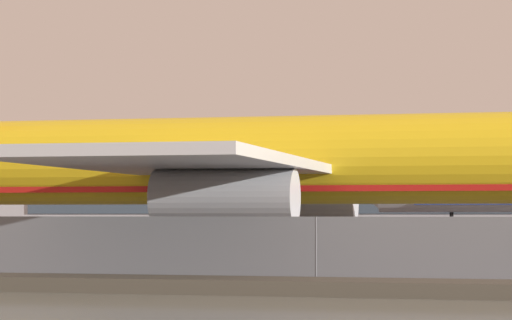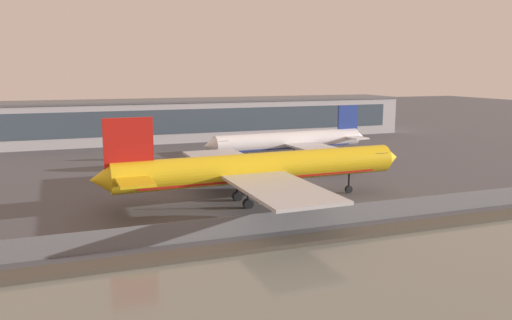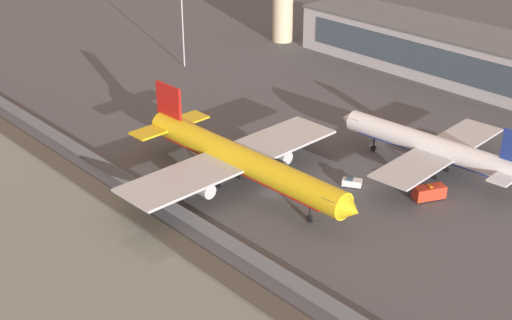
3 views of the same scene
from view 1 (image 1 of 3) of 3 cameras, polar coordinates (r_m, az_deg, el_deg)
ground_plane at (r=60.48m, az=5.95°, el=-5.06°), size 500.00×500.00×0.00m
shoreline_seawall at (r=40.34m, az=1.55°, el=-5.96°), size 320.00×3.00×0.50m
perimeter_fence at (r=44.69m, az=2.85°, el=-4.31°), size 280.00×0.10×2.55m
cargo_jet_yellow at (r=59.20m, az=0.71°, el=-0.19°), size 48.42×41.68×13.36m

